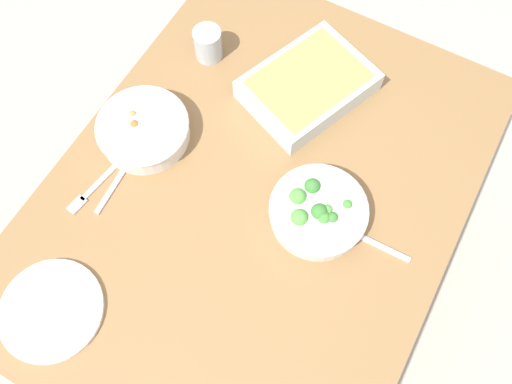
{
  "coord_description": "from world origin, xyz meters",
  "views": [
    {
      "loc": [
        0.42,
        0.24,
        1.85
      ],
      "look_at": [
        0.0,
        0.0,
        0.74
      ],
      "focal_mm": 36.66,
      "sensor_mm": 36.0,
      "label": 1
    }
  ],
  "objects_px": {
    "stew_bowl": "(145,128)",
    "side_plate": "(51,310)",
    "spoon_by_stew": "(122,173)",
    "broccoli_bowl": "(318,211)",
    "drink_cup": "(208,45)",
    "spoon_by_broccoli": "(362,237)",
    "fork_on_table": "(93,188)",
    "baking_dish": "(308,85)"
  },
  "relations": [
    {
      "from": "baking_dish",
      "to": "side_plate",
      "type": "height_order",
      "value": "baking_dish"
    },
    {
      "from": "drink_cup",
      "to": "spoon_by_stew",
      "type": "relative_size",
      "value": 0.48
    },
    {
      "from": "stew_bowl",
      "to": "spoon_by_stew",
      "type": "distance_m",
      "value": 0.12
    },
    {
      "from": "baking_dish",
      "to": "spoon_by_broccoli",
      "type": "distance_m",
      "value": 0.4
    },
    {
      "from": "stew_bowl",
      "to": "fork_on_table",
      "type": "relative_size",
      "value": 1.25
    },
    {
      "from": "side_plate",
      "to": "spoon_by_broccoli",
      "type": "relative_size",
      "value": 1.25
    },
    {
      "from": "stew_bowl",
      "to": "side_plate",
      "type": "xyz_separation_m",
      "value": [
        0.45,
        0.06,
        -0.03
      ]
    },
    {
      "from": "stew_bowl",
      "to": "fork_on_table",
      "type": "height_order",
      "value": "stew_bowl"
    },
    {
      "from": "drink_cup",
      "to": "side_plate",
      "type": "distance_m",
      "value": 0.73
    },
    {
      "from": "broccoli_bowl",
      "to": "drink_cup",
      "type": "distance_m",
      "value": 0.52
    },
    {
      "from": "drink_cup",
      "to": "baking_dish",
      "type": "bearing_deg",
      "value": 93.71
    },
    {
      "from": "stew_bowl",
      "to": "baking_dish",
      "type": "bearing_deg",
      "value": 136.28
    },
    {
      "from": "broccoli_bowl",
      "to": "spoon_by_broccoli",
      "type": "height_order",
      "value": "broccoli_bowl"
    },
    {
      "from": "broccoli_bowl",
      "to": "fork_on_table",
      "type": "xyz_separation_m",
      "value": [
        0.19,
        -0.48,
        -0.03
      ]
    },
    {
      "from": "baking_dish",
      "to": "spoon_by_broccoli",
      "type": "relative_size",
      "value": 2.05
    },
    {
      "from": "side_plate",
      "to": "spoon_by_stew",
      "type": "height_order",
      "value": "side_plate"
    },
    {
      "from": "stew_bowl",
      "to": "drink_cup",
      "type": "relative_size",
      "value": 2.61
    },
    {
      "from": "spoon_by_broccoli",
      "to": "fork_on_table",
      "type": "distance_m",
      "value": 0.63
    },
    {
      "from": "broccoli_bowl",
      "to": "spoon_by_stew",
      "type": "xyz_separation_m",
      "value": [
        0.13,
        -0.45,
        -0.03
      ]
    },
    {
      "from": "side_plate",
      "to": "fork_on_table",
      "type": "height_order",
      "value": "side_plate"
    },
    {
      "from": "stew_bowl",
      "to": "broccoli_bowl",
      "type": "distance_m",
      "value": 0.45
    },
    {
      "from": "side_plate",
      "to": "spoon_by_broccoli",
      "type": "distance_m",
      "value": 0.69
    },
    {
      "from": "broccoli_bowl",
      "to": "spoon_by_broccoli",
      "type": "xyz_separation_m",
      "value": [
        -0.0,
        0.11,
        -0.03
      ]
    },
    {
      "from": "broccoli_bowl",
      "to": "fork_on_table",
      "type": "relative_size",
      "value": 1.25
    },
    {
      "from": "baking_dish",
      "to": "spoon_by_stew",
      "type": "relative_size",
      "value": 2.05
    },
    {
      "from": "baking_dish",
      "to": "fork_on_table",
      "type": "xyz_separation_m",
      "value": [
        0.48,
        -0.31,
        -0.03
      ]
    },
    {
      "from": "spoon_by_stew",
      "to": "spoon_by_broccoli",
      "type": "height_order",
      "value": "same"
    },
    {
      "from": "broccoli_bowl",
      "to": "spoon_by_stew",
      "type": "bearing_deg",
      "value": -74.2
    },
    {
      "from": "broccoli_bowl",
      "to": "spoon_by_stew",
      "type": "height_order",
      "value": "broccoli_bowl"
    },
    {
      "from": "drink_cup",
      "to": "side_plate",
      "type": "height_order",
      "value": "drink_cup"
    },
    {
      "from": "baking_dish",
      "to": "side_plate",
      "type": "bearing_deg",
      "value": -16.43
    },
    {
      "from": "stew_bowl",
      "to": "spoon_by_stew",
      "type": "relative_size",
      "value": 1.26
    },
    {
      "from": "drink_cup",
      "to": "spoon_by_stew",
      "type": "distance_m",
      "value": 0.4
    },
    {
      "from": "spoon_by_stew",
      "to": "baking_dish",
      "type": "bearing_deg",
      "value": 146.22
    },
    {
      "from": "side_plate",
      "to": "spoon_by_stew",
      "type": "bearing_deg",
      "value": -170.59
    },
    {
      "from": "spoon_by_stew",
      "to": "spoon_by_broccoli",
      "type": "distance_m",
      "value": 0.57
    },
    {
      "from": "baking_dish",
      "to": "spoon_by_stew",
      "type": "bearing_deg",
      "value": -33.78
    },
    {
      "from": "broccoli_bowl",
      "to": "spoon_by_stew",
      "type": "relative_size",
      "value": 1.26
    },
    {
      "from": "stew_bowl",
      "to": "spoon_by_broccoli",
      "type": "distance_m",
      "value": 0.57
    },
    {
      "from": "stew_bowl",
      "to": "spoon_by_broccoli",
      "type": "relative_size",
      "value": 1.26
    },
    {
      "from": "broccoli_bowl",
      "to": "spoon_by_broccoli",
      "type": "bearing_deg",
      "value": 91.44
    },
    {
      "from": "stew_bowl",
      "to": "spoon_by_stew",
      "type": "xyz_separation_m",
      "value": [
        0.12,
        0.01,
        -0.03
      ]
    }
  ]
}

